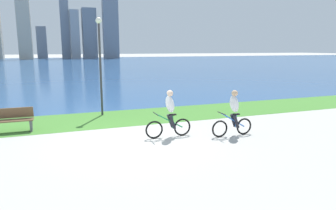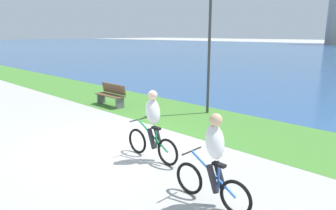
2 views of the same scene
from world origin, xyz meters
name	(u,v)px [view 2 (image 2 of 2)]	position (x,y,z in m)	size (l,w,h in m)	color
ground_plane	(119,144)	(0.00, 0.00, 0.00)	(300.00, 300.00, 0.00)	#B2AFA8
grass_strip_bayside	(199,119)	(0.00, 3.51, 0.00)	(120.00, 3.30, 0.01)	#478433
cyclist_lead	(153,126)	(1.40, -0.04, 0.83)	(1.68, 0.52, 1.67)	black
cyclist_trailing	(214,160)	(3.59, -0.67, 0.83)	(1.60, 0.52, 1.65)	black
bench_near_path	(111,95)	(-3.89, 2.58, 0.45)	(1.50, 0.47, 0.90)	brown
lamppost_tall	(210,35)	(-0.32, 4.39, 2.85)	(0.28, 0.28, 4.43)	#38383D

